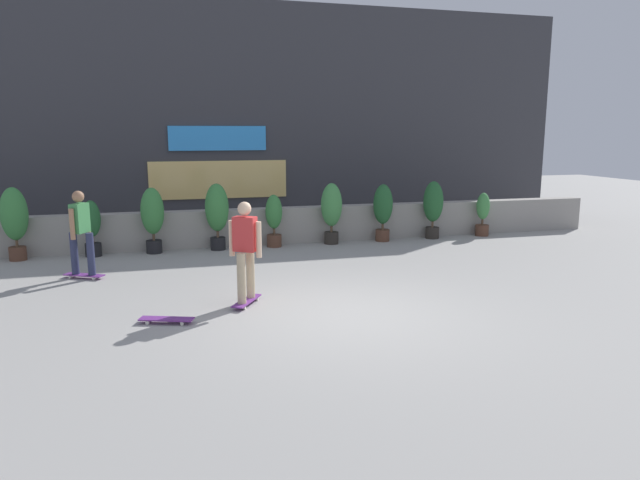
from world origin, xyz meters
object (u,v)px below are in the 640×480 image
(potted_plant_4, at_px, (274,218))
(potted_plant_7, at_px, (433,205))
(potted_plant_5, at_px, (332,209))
(potted_plant_8, at_px, (483,214))
(potted_plant_0, at_px, (14,218))
(skater_mid_plaza, at_px, (81,230))
(potted_plant_2, at_px, (153,215))
(potted_plant_1, at_px, (92,226))
(potted_plant_6, at_px, (383,208))
(potted_plant_3, at_px, (217,211))
(skateboard_aside, at_px, (166,319))
(skater_far_right, at_px, (245,248))

(potted_plant_4, bearing_deg, potted_plant_7, -0.00)
(potted_plant_5, distance_m, potted_plant_8, 4.28)
(potted_plant_0, distance_m, potted_plant_8, 11.48)
(potted_plant_0, xyz_separation_m, potted_plant_4, (5.73, 0.00, -0.24))
(skater_mid_plaza, bearing_deg, potted_plant_0, 127.35)
(potted_plant_5, bearing_deg, potted_plant_8, 0.00)
(potted_plant_5, bearing_deg, potted_plant_7, 0.00)
(potted_plant_2, distance_m, potted_plant_8, 8.59)
(potted_plant_1, xyz_separation_m, potted_plant_6, (7.02, -0.00, 0.15))
(potted_plant_2, xyz_separation_m, potted_plant_3, (1.47, -0.00, 0.04))
(potted_plant_5, height_order, skateboard_aside, potted_plant_5)
(skateboard_aside, bearing_deg, potted_plant_3, 76.48)
(potted_plant_1, distance_m, potted_plant_8, 9.91)
(skateboard_aside, bearing_deg, potted_plant_8, 32.12)
(potted_plant_3, height_order, potted_plant_4, potted_plant_3)
(potted_plant_6, relative_size, potted_plant_7, 0.97)
(potted_plant_6, bearing_deg, potted_plant_0, 180.00)
(potted_plant_0, xyz_separation_m, potted_plant_7, (9.99, -0.00, -0.06))
(potted_plant_7, bearing_deg, potted_plant_0, 180.00)
(potted_plant_8, bearing_deg, potted_plant_7, -180.00)
(potted_plant_2, height_order, potted_plant_7, potted_plant_2)
(potted_plant_1, distance_m, potted_plant_7, 8.43)
(potted_plant_0, relative_size, potted_plant_8, 1.38)
(potted_plant_3, bearing_deg, potted_plant_2, 180.00)
(potted_plant_3, distance_m, skater_mid_plaza, 3.47)
(potted_plant_1, relative_size, potted_plant_3, 0.80)
(potted_plant_1, bearing_deg, potted_plant_4, 0.00)
(potted_plant_2, bearing_deg, potted_plant_5, -0.00)
(skater_mid_plaza, bearing_deg, potted_plant_4, 26.84)
(potted_plant_8, bearing_deg, potted_plant_0, 180.00)
(potted_plant_1, relative_size, potted_plant_8, 1.09)
(potted_plant_6, bearing_deg, potted_plant_4, 180.00)
(potted_plant_4, distance_m, skater_mid_plaza, 4.64)
(potted_plant_8, relative_size, skater_mid_plaza, 0.69)
(potted_plant_3, relative_size, potted_plant_7, 1.05)
(potted_plant_1, xyz_separation_m, potted_plant_8, (9.91, 0.00, -0.09))
(potted_plant_3, xyz_separation_m, potted_plant_8, (7.11, 0.00, -0.32))
(potted_plant_2, bearing_deg, potted_plant_1, 180.00)
(potted_plant_2, height_order, skateboard_aside, potted_plant_2)
(potted_plant_7, distance_m, skater_far_right, 7.29)
(potted_plant_1, height_order, potted_plant_2, potted_plant_2)
(potted_plant_8, bearing_deg, potted_plant_1, 180.00)
(potted_plant_7, bearing_deg, potted_plant_3, 180.00)
(potted_plant_3, bearing_deg, potted_plant_5, 0.00)
(potted_plant_0, height_order, potted_plant_2, potted_plant_0)
(potted_plant_4, height_order, potted_plant_7, potted_plant_7)
(potted_plant_2, bearing_deg, potted_plant_3, -0.00)
(potted_plant_5, xyz_separation_m, skater_mid_plaza, (-5.60, -2.09, 0.05))
(potted_plant_2, height_order, potted_plant_6, potted_plant_2)
(potted_plant_5, distance_m, skater_far_right, 5.44)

